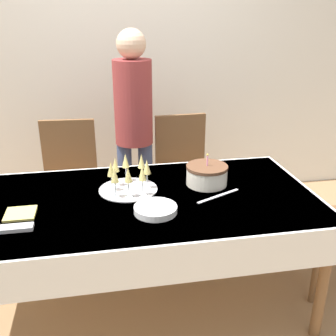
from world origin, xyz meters
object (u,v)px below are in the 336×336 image
dining_chair_far_right (183,172)px  birthday_cake (207,175)px  dining_chair_far_left (70,180)px  plate_stack_main (156,209)px  champagne_tray (128,176)px  person_standing (134,119)px

dining_chair_far_right → birthday_cake: bearing=-91.5°
dining_chair_far_left → plate_stack_main: (0.50, -1.00, 0.22)m
dining_chair_far_left → plate_stack_main: size_ratio=4.26×
birthday_cake → plate_stack_main: size_ratio=1.10×
dining_chair_far_right → champagne_tray: bearing=-124.5°
dining_chair_far_left → champagne_tray: dining_chair_far_left is taller
plate_stack_main → person_standing: (-0.00, 1.05, 0.21)m
champagne_tray → person_standing: 0.77m
birthday_cake → person_standing: size_ratio=0.16×
plate_stack_main → birthday_cake: bearing=40.2°
champagne_tray → birthday_cake: bearing=-0.2°
dining_chair_far_right → birthday_cake: size_ratio=3.86×
dining_chair_far_right → person_standing: person_standing is taller
dining_chair_far_left → person_standing: bearing=5.1°
dining_chair_far_right → birthday_cake: (-0.02, -0.70, 0.26)m
plate_stack_main → person_standing: bearing=90.0°
birthday_cake → champagne_tray: birthday_cake is taller
dining_chair_far_left → person_standing: (0.50, 0.04, 0.43)m
dining_chair_far_right → plate_stack_main: dining_chair_far_right is taller
champagne_tray → person_standing: person_standing is taller
dining_chair_far_right → champagne_tray: (-0.48, -0.70, 0.29)m
birthday_cake → person_standing: person_standing is taller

